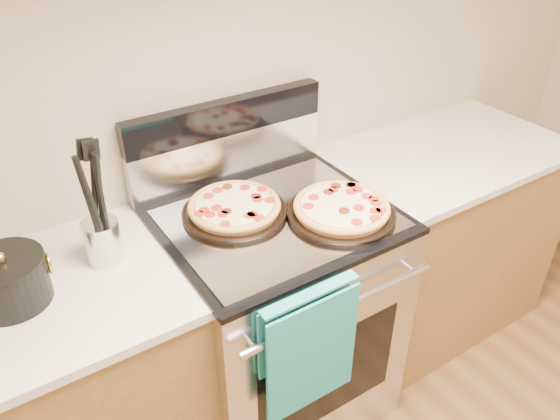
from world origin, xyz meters
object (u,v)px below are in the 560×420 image
pepperoni_pizza_back (234,208)px  saucepan (8,283)px  range_body (275,318)px  utensil_crock (103,241)px  pepperoni_pizza_front (341,209)px

pepperoni_pizza_back → saucepan: (-0.70, -0.02, 0.02)m
range_body → pepperoni_pizza_back: bearing=147.8°
range_body → utensil_crock: (-0.54, 0.09, 0.53)m
range_body → pepperoni_pizza_front: bearing=-35.8°
pepperoni_pizza_back → pepperoni_pizza_front: (0.29, -0.20, 0.00)m
pepperoni_pizza_front → saucepan: 1.01m
pepperoni_pizza_back → utensil_crock: (-0.43, 0.02, 0.03)m
pepperoni_pizza_front → utensil_crock: bearing=163.2°
pepperoni_pizza_back → utensil_crock: bearing=177.7°
range_body → pepperoni_pizza_back: (-0.11, 0.07, 0.50)m
pepperoni_pizza_back → pepperoni_pizza_front: size_ratio=0.97×
range_body → pepperoni_pizza_front: size_ratio=2.53×
range_body → saucepan: saucepan is taller
saucepan → pepperoni_pizza_back: bearing=2.0°
range_body → pepperoni_pizza_back: size_ratio=2.62×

